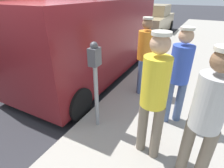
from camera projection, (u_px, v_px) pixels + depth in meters
The scene contains 8 objects.
ground_plane at pixel (47, 109), 3.91m from camera, with size 80.00×80.00×0.00m, color #2D2D33.
parking_meter_near at pixel (95, 73), 2.77m from camera, with size 0.14×0.18×1.52m.
pedestrian_in_orange at pixel (145, 52), 3.87m from camera, with size 0.34×0.36×1.71m.
pedestrian_in_gray at pixel (207, 114), 1.88m from camera, with size 0.36×0.34×1.73m.
pedestrian_in_yellow at pixel (154, 93), 2.21m from camera, with size 0.36×0.34×1.79m.
pedestrian_in_blue at pixel (179, 73), 2.90m from camera, with size 0.34×0.34×1.71m.
parked_van at pixel (92, 37), 5.09m from camera, with size 2.18×5.22×2.15m.
parked_sedan_ahead at pixel (153, 20), 10.92m from camera, with size 2.04×4.45×1.65m.
Camera 1 is at (2.78, -2.15, 2.30)m, focal length 28.15 mm.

